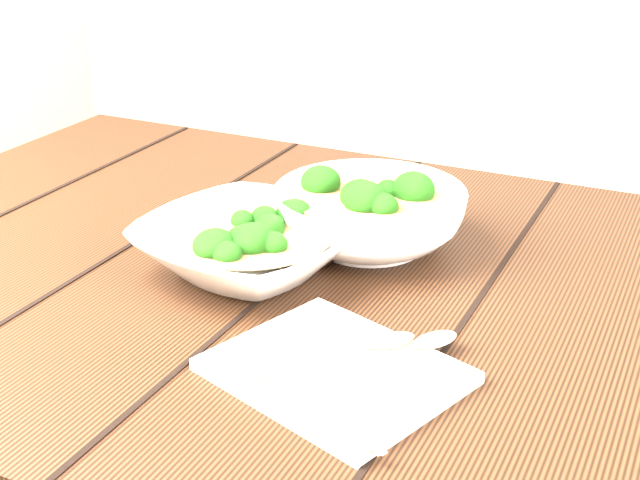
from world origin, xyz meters
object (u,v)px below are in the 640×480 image
trivet (299,246)px  napkin (335,371)px  soup_bowl_back (369,216)px  soup_bowl_front (249,245)px  table (312,369)px

trivet → napkin: size_ratio=0.49×
soup_bowl_back → trivet: bearing=-134.0°
soup_bowl_back → soup_bowl_front: bearing=-127.8°
soup_bowl_back → napkin: (0.08, -0.27, -0.03)m
table → napkin: napkin is taller
soup_bowl_back → napkin: soup_bowl_back is taller
soup_bowl_back → trivet: 0.09m
table → soup_bowl_back: soup_bowl_back is taller
soup_bowl_front → napkin: (0.17, -0.15, -0.03)m
trivet → soup_bowl_front: bearing=-119.4°
trivet → napkin: (0.14, -0.21, -0.01)m
soup_bowl_front → soup_bowl_back: size_ratio=0.97×
trivet → table: bearing=-46.2°
trivet → soup_bowl_back: bearing=46.0°
soup_bowl_front → napkin: bearing=-41.6°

